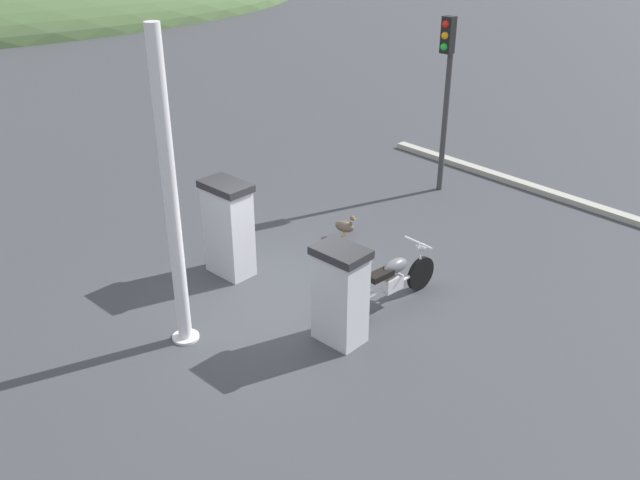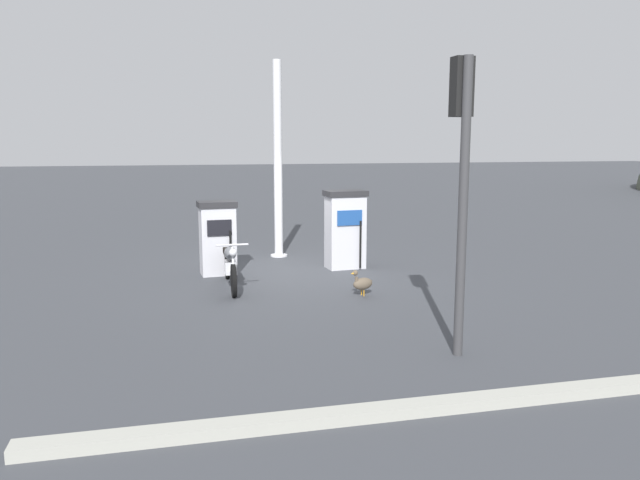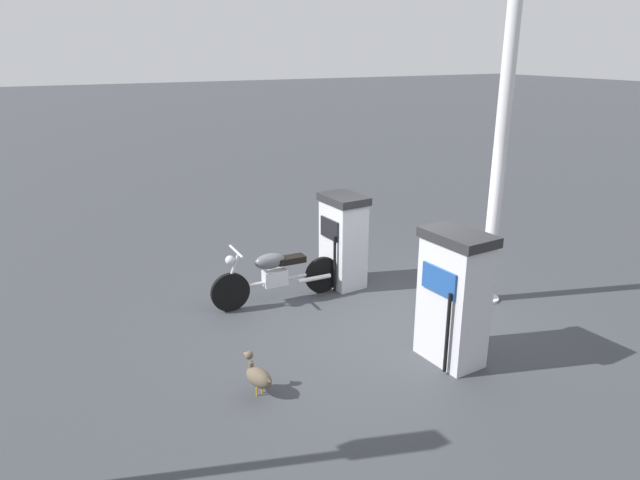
{
  "view_description": "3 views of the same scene",
  "coord_description": "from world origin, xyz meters",
  "px_view_note": "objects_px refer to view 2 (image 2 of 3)",
  "views": [
    {
      "loc": [
        -6.03,
        -7.32,
        5.92
      ],
      "look_at": [
        0.5,
        -0.23,
        1.0
      ],
      "focal_mm": 38.31,
      "sensor_mm": 36.0,
      "label": 1
    },
    {
      "loc": [
        12.41,
        -2.26,
        2.72
      ],
      "look_at": [
        1.17,
        0.48,
        0.85
      ],
      "focal_mm": 34.45,
      "sensor_mm": 36.0,
      "label": 2
    },
    {
      "loc": [
        4.23,
        6.3,
        3.73
      ],
      "look_at": [
        0.71,
        -0.52,
        1.15
      ],
      "focal_mm": 32.28,
      "sensor_mm": 36.0,
      "label": 3
    }
  ],
  "objects_px": {
    "fuel_pump_near": "(218,237)",
    "roadside_traffic_light": "(462,155)",
    "canopy_support_pole": "(278,164)",
    "motorcycle_near_pump": "(230,264)",
    "fuel_pump_far": "(345,229)",
    "wandering_duck": "(362,283)"
  },
  "relations": [
    {
      "from": "fuel_pump_near",
      "to": "canopy_support_pole",
      "type": "bearing_deg",
      "value": 137.17
    },
    {
      "from": "fuel_pump_near",
      "to": "motorcycle_near_pump",
      "type": "xyz_separation_m",
      "value": [
        1.24,
        0.13,
        -0.32
      ]
    },
    {
      "from": "canopy_support_pole",
      "to": "motorcycle_near_pump",
      "type": "bearing_deg",
      "value": -26.03
    },
    {
      "from": "motorcycle_near_pump",
      "to": "canopy_support_pole",
      "type": "relative_size",
      "value": 0.46
    },
    {
      "from": "fuel_pump_near",
      "to": "roadside_traffic_light",
      "type": "xyz_separation_m",
      "value": [
        5.55,
        2.61,
        1.78
      ]
    },
    {
      "from": "wandering_duck",
      "to": "roadside_traffic_light",
      "type": "distance_m",
      "value": 3.91
    },
    {
      "from": "fuel_pump_far",
      "to": "wandering_duck",
      "type": "relative_size",
      "value": 3.5
    },
    {
      "from": "fuel_pump_far",
      "to": "wandering_duck",
      "type": "bearing_deg",
      "value": -8.85
    },
    {
      "from": "fuel_pump_near",
      "to": "canopy_support_pole",
      "type": "distance_m",
      "value": 2.7
    },
    {
      "from": "fuel_pump_far",
      "to": "canopy_support_pole",
      "type": "distance_m",
      "value": 2.45
    },
    {
      "from": "roadside_traffic_light",
      "to": "fuel_pump_near",
      "type": "bearing_deg",
      "value": -154.84
    },
    {
      "from": "fuel_pump_far",
      "to": "wandering_duck",
      "type": "height_order",
      "value": "fuel_pump_far"
    },
    {
      "from": "fuel_pump_near",
      "to": "roadside_traffic_light",
      "type": "relative_size",
      "value": 0.41
    },
    {
      "from": "fuel_pump_near",
      "to": "motorcycle_near_pump",
      "type": "distance_m",
      "value": 1.29
    },
    {
      "from": "fuel_pump_far",
      "to": "roadside_traffic_light",
      "type": "xyz_separation_m",
      "value": [
        5.55,
        -0.11,
        1.7
      ]
    },
    {
      "from": "fuel_pump_near",
      "to": "wandering_duck",
      "type": "distance_m",
      "value": 3.41
    },
    {
      "from": "fuel_pump_far",
      "to": "fuel_pump_near",
      "type": "bearing_deg",
      "value": -89.99
    },
    {
      "from": "canopy_support_pole",
      "to": "roadside_traffic_light",
      "type": "bearing_deg",
      "value": 8.26
    },
    {
      "from": "roadside_traffic_light",
      "to": "canopy_support_pole",
      "type": "bearing_deg",
      "value": -171.74
    },
    {
      "from": "wandering_duck",
      "to": "canopy_support_pole",
      "type": "distance_m",
      "value": 4.61
    },
    {
      "from": "roadside_traffic_light",
      "to": "canopy_support_pole",
      "type": "relative_size",
      "value": 0.82
    },
    {
      "from": "fuel_pump_near",
      "to": "fuel_pump_far",
      "type": "bearing_deg",
      "value": 90.01
    }
  ]
}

